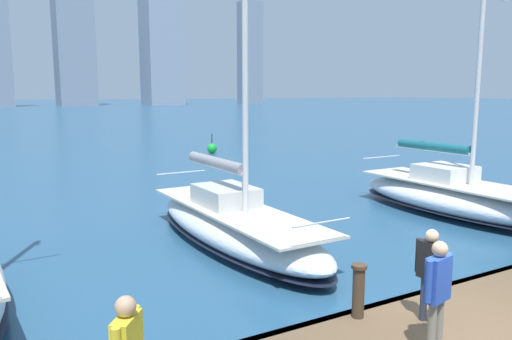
{
  "coord_description": "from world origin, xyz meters",
  "views": [
    {
      "loc": [
        6.44,
        4.86,
        4.31
      ],
      "look_at": [
        -0.19,
        -6.81,
        2.2
      ],
      "focal_mm": 35.0,
      "sensor_mm": 36.0,
      "label": 1
    }
  ],
  "objects_px": {
    "mooring_post": "(358,290)",
    "channel_buoy": "(212,148)",
    "sailboat_grey": "(234,222)",
    "sailboat_teal": "(454,195)",
    "person_black_shirt": "(430,267)",
    "person_blue_shirt": "(438,286)"
  },
  "relations": [
    {
      "from": "mooring_post",
      "to": "channel_buoy",
      "type": "relative_size",
      "value": 0.65
    },
    {
      "from": "sailboat_grey",
      "to": "channel_buoy",
      "type": "height_order",
      "value": "sailboat_grey"
    },
    {
      "from": "sailboat_teal",
      "to": "sailboat_grey",
      "type": "relative_size",
      "value": 0.99
    },
    {
      "from": "channel_buoy",
      "to": "person_black_shirt",
      "type": "bearing_deg",
      "value": 72.53
    },
    {
      "from": "person_blue_shirt",
      "to": "sailboat_teal",
      "type": "bearing_deg",
      "value": -142.41
    },
    {
      "from": "mooring_post",
      "to": "sailboat_grey",
      "type": "bearing_deg",
      "value": -98.28
    },
    {
      "from": "person_blue_shirt",
      "to": "mooring_post",
      "type": "distance_m",
      "value": 1.52
    },
    {
      "from": "sailboat_teal",
      "to": "mooring_post",
      "type": "height_order",
      "value": "sailboat_teal"
    },
    {
      "from": "sailboat_teal",
      "to": "person_black_shirt",
      "type": "height_order",
      "value": "sailboat_teal"
    },
    {
      "from": "sailboat_teal",
      "to": "sailboat_grey",
      "type": "xyz_separation_m",
      "value": [
        8.45,
        -0.68,
        -0.03
      ]
    },
    {
      "from": "sailboat_teal",
      "to": "person_blue_shirt",
      "type": "distance_m",
      "value": 11.62
    },
    {
      "from": "person_blue_shirt",
      "to": "sailboat_grey",
      "type": "bearing_deg",
      "value": -95.36
    },
    {
      "from": "person_black_shirt",
      "to": "channel_buoy",
      "type": "height_order",
      "value": "person_black_shirt"
    },
    {
      "from": "sailboat_grey",
      "to": "channel_buoy",
      "type": "bearing_deg",
      "value": -112.97
    },
    {
      "from": "sailboat_grey",
      "to": "channel_buoy",
      "type": "distance_m",
      "value": 21.5
    },
    {
      "from": "sailboat_grey",
      "to": "mooring_post",
      "type": "height_order",
      "value": "sailboat_grey"
    },
    {
      "from": "person_black_shirt",
      "to": "person_blue_shirt",
      "type": "height_order",
      "value": "person_blue_shirt"
    },
    {
      "from": "sailboat_teal",
      "to": "sailboat_grey",
      "type": "distance_m",
      "value": 8.48
    },
    {
      "from": "sailboat_grey",
      "to": "person_black_shirt",
      "type": "xyz_separation_m",
      "value": [
        0.06,
        7.03,
        0.9
      ]
    },
    {
      "from": "channel_buoy",
      "to": "sailboat_teal",
      "type": "bearing_deg",
      "value": 90.18
    },
    {
      "from": "sailboat_teal",
      "to": "channel_buoy",
      "type": "height_order",
      "value": "sailboat_teal"
    },
    {
      "from": "sailboat_grey",
      "to": "person_black_shirt",
      "type": "distance_m",
      "value": 7.09
    }
  ]
}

